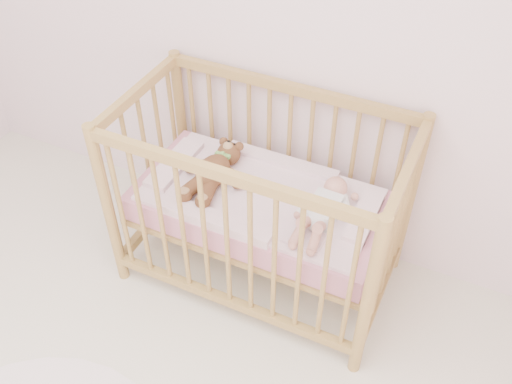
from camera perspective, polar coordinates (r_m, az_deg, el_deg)
The scene contains 5 objects.
crib at distance 2.79m, azimuth 0.44°, elevation -1.19°, with size 1.36×0.76×1.00m, color tan, non-canonical shape.
mattress at distance 2.80m, azimuth 0.44°, elevation -1.41°, with size 1.22×0.62×0.13m, color pink.
blanket at distance 2.75m, azimuth 0.44°, elevation -0.29°, with size 1.10×0.58×0.06m, color #E8A0B3, non-canonical shape.
baby at distance 2.60m, azimuth 6.80°, elevation -1.42°, with size 0.24×0.50×0.12m, color white, non-canonical shape.
teddy_bear at distance 2.77m, azimuth -4.35°, elevation 2.23°, with size 0.34×0.48×0.13m, color brown, non-canonical shape.
Camera 1 is at (0.99, -0.24, 2.43)m, focal length 40.00 mm.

